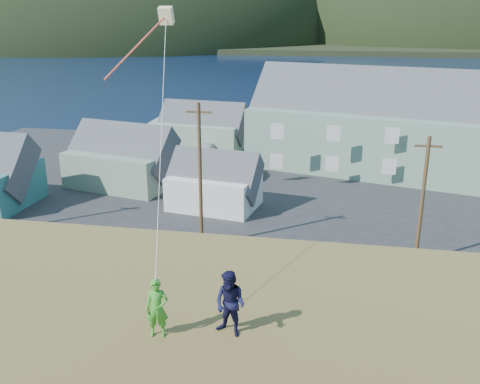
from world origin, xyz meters
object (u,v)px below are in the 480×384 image
(shed_palegreen_near, at_px, (122,158))
(kite_flyer_green, at_px, (157,308))
(wharf, at_px, (246,126))
(lodge, at_px, (431,128))
(shed_palegreen_far, at_px, (203,127))
(shed_white, at_px, (214,182))
(kite_flyer_navy, at_px, (230,304))

(shed_palegreen_near, relative_size, kite_flyer_green, 6.71)
(shed_palegreen_near, bearing_deg, wharf, 88.97)
(wharf, bearing_deg, shed_palegreen_near, -104.31)
(lodge, bearing_deg, shed_palegreen_near, -148.55)
(wharf, relative_size, lodge, 0.72)
(lodge, relative_size, shed_palegreen_far, 3.43)
(shed_white, relative_size, shed_palegreen_far, 0.75)
(shed_palegreen_far, xyz_separation_m, kite_flyer_green, (10.77, -47.51, 5.44))
(wharf, relative_size, shed_palegreen_far, 2.47)
(wharf, distance_m, kite_flyer_green, 60.19)
(wharf, height_order, kite_flyer_green, kite_flyer_green)
(shed_white, height_order, kite_flyer_navy, kite_flyer_navy)
(shed_palegreen_far, height_order, kite_flyer_green, kite_flyer_green)
(wharf, relative_size, shed_white, 3.31)
(wharf, height_order, shed_palegreen_far, shed_palegreen_far)
(lodge, relative_size, kite_flyer_green, 22.80)
(lodge, bearing_deg, wharf, 153.38)
(lodge, distance_m, shed_white, 22.15)
(lodge, xyz_separation_m, kite_flyer_navy, (-11.30, -40.37, 3.37))
(lodge, bearing_deg, shed_palegreen_far, 179.17)
(shed_white, bearing_deg, kite_flyer_navy, -66.72)
(kite_flyer_green, xyz_separation_m, kite_flyer_navy, (1.80, 0.40, 0.08))
(shed_palegreen_near, xyz_separation_m, kite_flyer_green, (14.49, -32.59, 5.38))
(shed_white, distance_m, kite_flyer_navy, 29.37)
(shed_white, height_order, kite_flyer_green, kite_flyer_green)
(shed_palegreen_far, bearing_deg, lodge, -8.25)
(wharf, bearing_deg, lodge, -41.55)
(lodge, height_order, shed_white, lodge)
(shed_palegreen_near, xyz_separation_m, kite_flyer_navy, (16.29, -32.19, 5.47))
(wharf, height_order, lodge, lodge)
(shed_white, bearing_deg, shed_palegreen_far, 116.03)
(lodge, bearing_deg, kite_flyer_green, -92.88)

